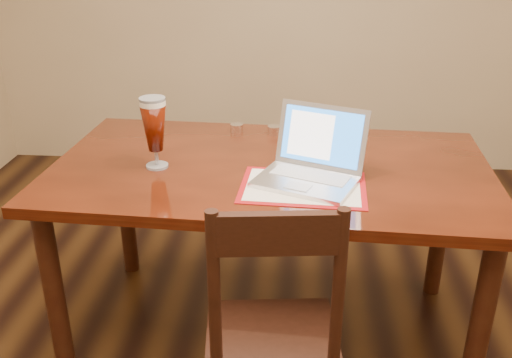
{
  "coord_description": "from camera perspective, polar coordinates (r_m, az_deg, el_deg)",
  "views": [
    {
      "loc": [
        0.03,
        -1.65,
        1.73
      ],
      "look_at": [
        -0.13,
        0.41,
        0.8
      ],
      "focal_mm": 40.0,
      "sensor_mm": 36.0,
      "label": 1
    }
  ],
  "objects": [
    {
      "name": "dining_table",
      "position": [
        2.35,
        1.29,
        -0.69
      ],
      "size": [
        1.82,
        1.08,
        1.12
      ],
      "rotation": [
        0.0,
        0.0,
        -0.05
      ],
      "color": "#511A0A",
      "rests_on": "ground"
    },
    {
      "name": "dining_chair",
      "position": [
        1.94,
        1.67,
        -15.85
      ],
      "size": [
        0.48,
        0.46,
        1.03
      ],
      "rotation": [
        0.0,
        0.0,
        0.11
      ],
      "color": "black",
      "rests_on": "ground"
    }
  ]
}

